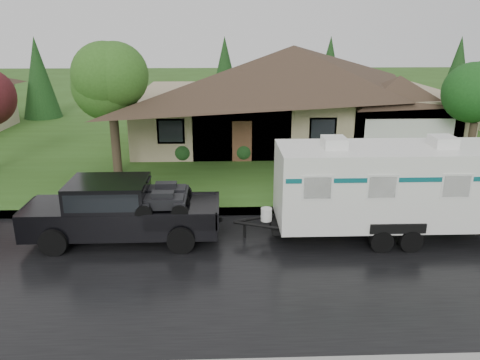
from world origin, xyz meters
The scene contains 10 objects.
ground centered at (0.00, 0.00, 0.00)m, with size 140.00×140.00×0.00m, color #2F5219.
road centered at (0.00, -2.00, 0.01)m, with size 140.00×8.00×0.01m, color black.
curb centered at (0.00, 2.25, 0.07)m, with size 140.00×0.50×0.15m, color gray.
lawn centered at (0.00, 15.00, 0.07)m, with size 140.00×26.00×0.15m, color #2F5219.
house_main centered at (2.29, 13.84, 3.59)m, with size 19.44×10.80×6.90m.
tree_left_green centered at (-7.20, 7.09, 4.42)m, with size 3.72×3.72×6.16m.
tree_right_green centered at (10.07, 7.83, 3.57)m, with size 2.99×2.99×4.94m.
shrub_row centered at (2.00, 9.30, 0.65)m, with size 13.60×1.00×1.00m.
pickup_truck centered at (-5.63, 0.06, 1.11)m, with size 6.20×2.36×2.07m.
travel_trailer centered at (3.18, 0.06, 1.82)m, with size 7.65×2.69×3.43m.
Camera 1 is at (-2.22, -14.29, 6.73)m, focal length 35.00 mm.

